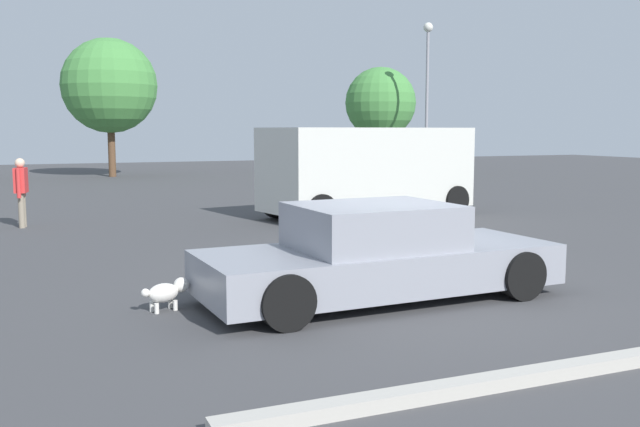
% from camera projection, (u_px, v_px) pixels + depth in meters
% --- Properties ---
extents(ground_plane, '(80.00, 80.00, 0.00)m').
position_uv_depth(ground_plane, '(396.00, 292.00, 9.45)').
color(ground_plane, '#424244').
extents(sedan_foreground, '(4.76, 2.03, 1.25)m').
position_uv_depth(sedan_foreground, '(378.00, 256.00, 9.02)').
color(sedan_foreground, gray).
rests_on(sedan_foreground, ground_plane).
extents(dog, '(0.61, 0.33, 0.38)m').
position_uv_depth(dog, '(167.00, 292.00, 8.49)').
color(dog, white).
rests_on(dog, ground_plane).
extents(van_white, '(5.66, 3.08, 2.25)m').
position_uv_depth(van_white, '(368.00, 169.00, 17.57)').
color(van_white, silver).
rests_on(van_white, ground_plane).
extents(pedestrian, '(0.31, 0.56, 1.56)m').
position_uv_depth(pedestrian, '(21.00, 187.00, 15.61)').
color(pedestrian, gray).
rests_on(pedestrian, ground_plane).
extents(parking_curb, '(6.85, 0.20, 0.12)m').
position_uv_depth(parking_curb, '(581.00, 367.00, 6.29)').
color(parking_curb, '#B7B2A8').
rests_on(parking_curb, ground_plane).
extents(light_post_near, '(0.44, 0.44, 7.09)m').
position_uv_depth(light_post_near, '(427.00, 74.00, 32.27)').
color(light_post_near, gray).
rests_on(light_post_near, ground_plane).
extents(tree_back_center, '(4.36, 4.36, 6.40)m').
position_uv_depth(tree_back_center, '(109.00, 86.00, 32.23)').
color(tree_back_center, brown).
rests_on(tree_back_center, ground_plane).
extents(tree_back_right, '(3.61, 3.61, 5.37)m').
position_uv_depth(tree_back_right, '(380.00, 103.00, 35.59)').
color(tree_back_right, brown).
rests_on(tree_back_right, ground_plane).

